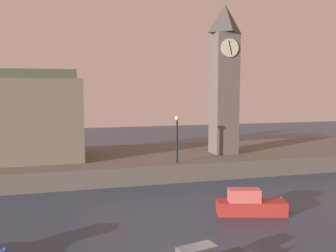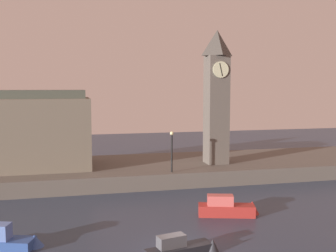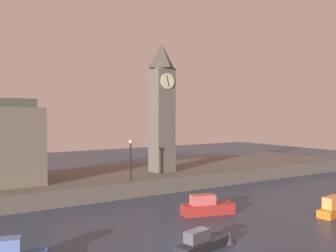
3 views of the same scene
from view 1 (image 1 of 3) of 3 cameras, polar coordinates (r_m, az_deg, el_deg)
far_embankment at (r=35.46m, az=-5.93°, el=-5.50°), size 70.00×12.00×1.50m
clock_tower at (r=35.76m, az=8.56°, el=7.33°), size 2.40×2.45×13.90m
streetlamp at (r=30.74m, az=1.37°, el=-1.19°), size 0.36×0.36×3.89m
boat_dinghy_red at (r=23.89m, az=13.22°, el=-11.58°), size 4.95×2.37×1.66m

